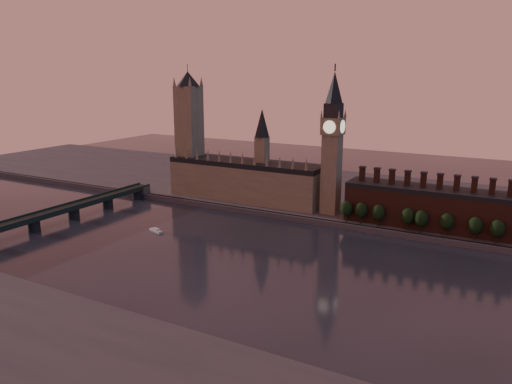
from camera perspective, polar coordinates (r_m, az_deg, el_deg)
ground at (r=284.24m, az=-1.47°, el=-8.21°), size 900.00×900.00×0.00m
north_bank at (r=439.37m, az=10.36°, el=-0.29°), size 900.00×182.00×4.00m
palace_of_westminster at (r=404.48m, az=-1.12°, el=1.59°), size 130.00×30.30×74.00m
victoria_tower at (r=428.91m, az=-7.63°, el=7.23°), size 24.00×24.00×108.00m
big_ben at (r=362.76m, az=8.73°, el=5.70°), size 15.00×15.00×107.00m
chimney_block at (r=352.73m, az=19.21°, el=-1.60°), size 110.00×25.00×37.00m
embankment_tree_0 at (r=350.65m, az=10.30°, el=-1.87°), size 8.60×8.60×14.88m
embankment_tree_1 at (r=347.99m, az=11.93°, el=-2.07°), size 8.60×8.60×14.88m
embankment_tree_2 at (r=345.01m, az=13.83°, el=-2.30°), size 8.60×8.60×14.88m
embankment_tree_3 at (r=341.46m, az=16.99°, el=-2.67°), size 8.60×8.60×14.88m
embankment_tree_4 at (r=338.84m, az=18.36°, el=-2.90°), size 8.60×8.60×14.88m
embankment_tree_5 at (r=337.93m, az=20.99°, el=-3.16°), size 8.60×8.60×14.88m
embankment_tree_6 at (r=335.71m, az=23.78°, el=-3.52°), size 8.60×8.60×14.88m
embankment_tree_7 at (r=335.00m, az=25.88°, el=-3.77°), size 8.60×8.60×14.88m
westminster_bridge at (r=379.05m, az=-22.37°, el=-2.47°), size 14.00×200.00×11.55m
river_boat at (r=345.50m, az=-11.35°, el=-4.32°), size 12.58×6.91×2.42m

